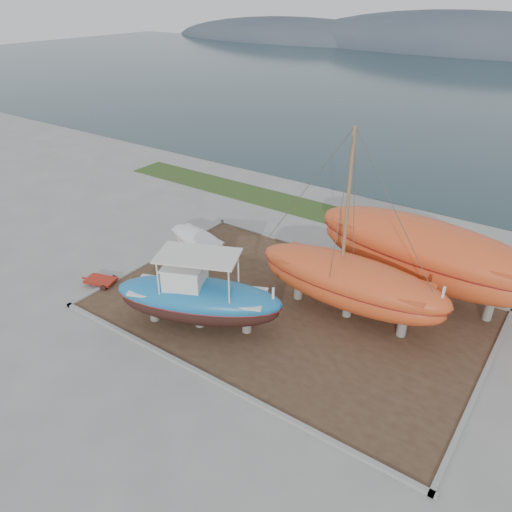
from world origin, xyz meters
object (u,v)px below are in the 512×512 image
Objects in this scene: orange_sailboat at (355,230)px; orange_bare_hull at (424,260)px; white_dinghy at (198,243)px; blue_caique at (198,291)px; red_trailer at (101,282)px.

orange_bare_hull is at bearing 60.21° from orange_sailboat.
white_dinghy is 0.48× the size of orange_sailboat.
white_dinghy is at bearing -159.91° from orange_bare_hull.
orange_bare_hull reaches higher than blue_caique.
blue_caique is at bearing -125.39° from orange_bare_hull.
orange_sailboat reaches higher than red_trailer.
red_trailer is at bearing -142.64° from orange_bare_hull.
orange_bare_hull is at bearing 27.55° from white_dinghy.
blue_caique is 3.35× the size of red_trailer.
red_trailer is (-14.26, -8.88, -1.86)m from orange_bare_hull.
white_dinghy is 6.02m from red_trailer.
orange_bare_hull is 16.90m from red_trailer.
white_dinghy reaches higher than red_trailer.
orange_bare_hull reaches higher than red_trailer.
orange_sailboat is at bearing 18.31° from blue_caique.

